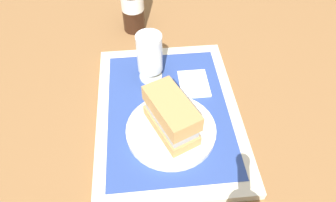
{
  "coord_description": "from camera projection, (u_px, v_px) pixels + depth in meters",
  "views": [
    {
      "loc": [
        -0.44,
        0.04,
        0.56
      ],
      "look_at": [
        0.0,
        0.0,
        0.05
      ],
      "focal_mm": 32.82,
      "sensor_mm": 36.0,
      "label": 1
    }
  ],
  "objects": [
    {
      "name": "ground_plane",
      "position": [
        168.0,
        115.0,
        0.71
      ],
      "size": [
        3.0,
        3.0,
        0.0
      ],
      "primitive_type": "plane",
      "color": "olive"
    },
    {
      "name": "tray",
      "position": [
        168.0,
        112.0,
        0.7
      ],
      "size": [
        0.44,
        0.32,
        0.02
      ],
      "primitive_type": "cube",
      "color": "beige",
      "rests_on": "ground_plane"
    },
    {
      "name": "placemat",
      "position": [
        168.0,
        110.0,
        0.7
      ],
      "size": [
        0.38,
        0.27,
        0.0
      ],
      "primitive_type": "cube",
      "color": "#2D4793",
      "rests_on": "tray"
    },
    {
      "name": "plate",
      "position": [
        172.0,
        130.0,
        0.65
      ],
      "size": [
        0.19,
        0.19,
        0.01
      ],
      "primitive_type": "cylinder",
      "color": "silver",
      "rests_on": "placemat"
    },
    {
      "name": "sandwich",
      "position": [
        171.0,
        114.0,
        0.61
      ],
      "size": [
        0.14,
        0.11,
        0.08
      ],
      "rotation": [
        0.0,
        0.0,
        0.41
      ],
      "color": "tan",
      "rests_on": "plate"
    },
    {
      "name": "beer_glass",
      "position": [
        150.0,
        56.0,
        0.71
      ],
      "size": [
        0.06,
        0.06,
        0.12
      ],
      "color": "silver",
      "rests_on": "placemat"
    },
    {
      "name": "napkin_folded",
      "position": [
        194.0,
        84.0,
        0.75
      ],
      "size": [
        0.09,
        0.07,
        0.01
      ],
      "primitive_type": "cube",
      "color": "white",
      "rests_on": "placemat"
    }
  ]
}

